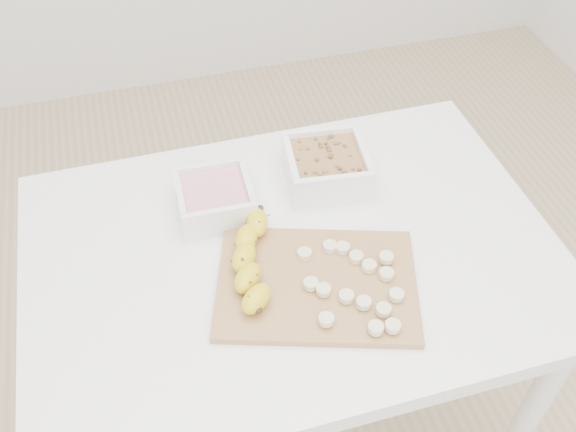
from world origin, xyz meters
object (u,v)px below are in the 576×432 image
object	(u,v)px
bowl_granola	(327,166)
cutting_board	(317,284)
bowl_yogurt	(215,198)
banana	(252,261)
table	(292,281)

from	to	relation	value
bowl_granola	cutting_board	xyz separation A→B (m)	(-0.10, -0.26, -0.03)
bowl_yogurt	banana	distance (m)	0.18
table	cutting_board	size ratio (longest dim) A/B	2.83
table	bowl_granola	size ratio (longest dim) A/B	5.53
table	banana	bearing A→B (deg)	-156.57
cutting_board	banana	size ratio (longest dim) A/B	1.52
banana	cutting_board	bearing A→B (deg)	-4.48
table	cutting_board	bearing A→B (deg)	-80.06
cutting_board	banana	xyz separation A→B (m)	(-0.10, 0.06, 0.03)
cutting_board	bowl_yogurt	bearing A→B (deg)	119.47
cutting_board	banana	bearing A→B (deg)	149.38
bowl_yogurt	cutting_board	distance (m)	0.27
table	cutting_board	distance (m)	0.14
table	bowl_granola	world-z (taller)	bowl_granola
table	bowl_yogurt	world-z (taller)	bowl_yogurt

